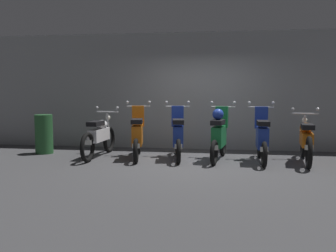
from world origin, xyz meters
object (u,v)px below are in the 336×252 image
motorbike_slot_0 (99,136)px  motorbike_slot_1 (138,135)px  motorbike_slot_2 (178,135)px  motorbike_slot_3 (219,135)px  motorbike_slot_5 (306,140)px  trash_bin (44,134)px  motorbike_slot_4 (262,138)px

motorbike_slot_0 → motorbike_slot_1: motorbike_slot_1 is taller
motorbike_slot_2 → motorbike_slot_0: bearing=-178.5°
motorbike_slot_0 → motorbike_slot_2: size_ratio=1.16×
motorbike_slot_0 → motorbike_slot_3: 2.74m
motorbike_slot_3 → motorbike_slot_5: size_ratio=0.86×
motorbike_slot_2 → motorbike_slot_5: bearing=-2.1°
motorbike_slot_2 → trash_bin: motorbike_slot_2 is taller
motorbike_slot_0 → trash_bin: size_ratio=2.06×
motorbike_slot_0 → motorbike_slot_5: 4.56m
motorbike_slot_0 → motorbike_slot_4: (3.65, -0.08, 0.04)m
motorbike_slot_1 → motorbike_slot_5: (3.66, -0.04, -0.04)m
motorbike_slot_0 → motorbike_slot_5: size_ratio=1.00×
motorbike_slot_3 → motorbike_slot_5: 1.82m
motorbike_slot_2 → motorbike_slot_4: 1.83m
motorbike_slot_3 → motorbike_slot_4: bearing=-3.7°
motorbike_slot_5 → trash_bin: 6.06m
motorbike_slot_4 → motorbike_slot_1: bearing=178.6°
motorbike_slot_2 → trash_bin: bearing=176.4°
motorbike_slot_2 → motorbike_slot_5: 2.75m
trash_bin → motorbike_slot_1: bearing=-6.4°
motorbike_slot_1 → motorbike_slot_5: motorbike_slot_1 is taller
motorbike_slot_2 → motorbike_slot_3: (0.92, -0.07, 0.04)m
motorbike_slot_1 → motorbike_slot_4: 2.74m
motorbike_slot_4 → motorbike_slot_5: motorbike_slot_4 is taller
motorbike_slot_5 → motorbike_slot_0: bearing=179.3°
motorbike_slot_5 → trash_bin: size_ratio=2.05×
motorbike_slot_2 → motorbike_slot_1: bearing=-176.3°
motorbike_slot_1 → motorbike_slot_3: bearing=-0.3°
motorbike_slot_0 → motorbike_slot_2: (1.82, 0.05, 0.04)m
motorbike_slot_0 → trash_bin: 1.52m
motorbike_slot_5 → motorbike_slot_3: bearing=179.0°
motorbike_slot_2 → motorbike_slot_4: bearing=-3.9°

